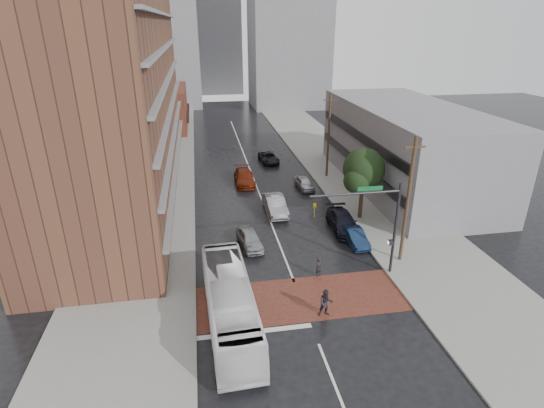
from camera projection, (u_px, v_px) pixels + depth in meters
ground at (302, 303)px, 28.26m from camera, size 160.00×160.00×0.00m
crosswalk at (301, 298)px, 28.71m from camera, size 14.00×5.00×0.02m
sidewalk_west at (155, 183)px, 49.07m from camera, size 9.00×90.00×0.15m
sidewalk_east at (345, 172)px, 52.68m from camera, size 9.00×90.00×0.15m
apartment_block at (113, 58)px, 42.29m from camera, size 10.00×44.00×28.00m
storefront_west at (163, 108)px, 73.91m from camera, size 8.00×16.00×7.00m
building_east at (405, 147)px, 47.20m from camera, size 11.00×26.00×9.00m
distant_tower_west at (155, 29)px, 90.41m from camera, size 18.00×16.00×32.00m
distant_tower_east at (289, 19)px, 88.58m from camera, size 16.00×14.00×36.00m
distant_tower_center at (217, 45)px, 109.58m from camera, size 12.00×10.00×24.00m
street_tree at (364, 171)px, 38.64m from camera, size 4.20×4.10×6.90m
signal_mast at (377, 217)px, 29.58m from camera, size 6.50×0.30×7.20m
utility_pole_near at (408, 201)px, 31.25m from camera, size 1.60×0.26×10.00m
utility_pole_far at (329, 135)px, 49.36m from camera, size 1.60×0.26×10.00m
transit_bus at (230, 303)px, 25.69m from camera, size 3.06×11.29×3.12m
pedestrian_a at (319, 267)px, 30.99m from camera, size 0.64×0.55×1.49m
pedestrian_b at (326, 303)px, 26.71m from camera, size 0.94×0.75×1.89m
car_travel_a at (250, 239)px, 35.13m from camera, size 2.21×4.34×1.41m
car_travel_b at (275, 205)px, 41.32m from camera, size 1.91×5.17×1.69m
car_travel_c at (244, 177)px, 48.89m from camera, size 2.23×5.39×1.56m
suv_travel at (269, 158)px, 56.52m from camera, size 2.55×4.79×1.28m
car_parked_near at (355, 237)px, 35.63m from camera, size 1.45×3.93×1.29m
car_parked_mid at (343, 222)px, 37.98m from camera, size 2.36×5.44×1.56m
car_parked_far at (304, 183)px, 47.53m from camera, size 1.86×3.94×1.30m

